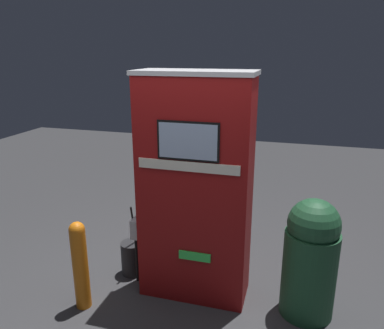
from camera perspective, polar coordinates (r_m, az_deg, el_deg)
ground_plane at (r=3.87m, az=-0.51°, el=-20.41°), size 14.00×14.00×0.00m
gas_pump at (r=3.52m, az=0.48°, el=-3.82°), size 1.13×0.50×2.19m
safety_bollard at (r=3.73m, az=-16.69°, el=-14.18°), size 0.14×0.14×0.88m
trash_bin at (r=3.61m, az=17.60°, el=-13.36°), size 0.48×0.48×1.13m
squeegee_bucket at (r=4.25m, az=-9.08°, el=-13.82°), size 0.24×0.24×0.81m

